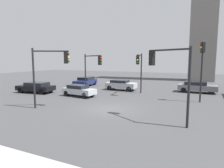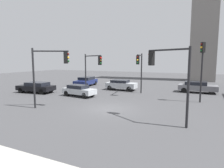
{
  "view_description": "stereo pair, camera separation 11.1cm",
  "coord_description": "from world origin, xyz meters",
  "px_view_note": "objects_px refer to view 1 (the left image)",
  "views": [
    {
      "loc": [
        7.1,
        -14.62,
        4.17
      ],
      "look_at": [
        -1.5,
        3.79,
        1.63
      ],
      "focal_mm": 31.18,
      "sensor_mm": 36.0,
      "label": 1
    },
    {
      "loc": [
        7.2,
        -14.57,
        4.17
      ],
      "look_at": [
        -1.5,
        3.79,
        1.63
      ],
      "focal_mm": 31.18,
      "sensor_mm": 36.0,
      "label": 2
    }
  ],
  "objects_px": {
    "car_6": "(36,87)",
    "car_0": "(121,85)",
    "traffic_light_1": "(140,65)",
    "traffic_light_2": "(169,69)",
    "traffic_light_4": "(202,61)",
    "traffic_light_3": "(50,66)",
    "traffic_light_0": "(92,65)",
    "car_4": "(79,90)",
    "car_3": "(86,81)",
    "car_1": "(197,87)"
  },
  "relations": [
    {
      "from": "car_0",
      "to": "car_6",
      "type": "relative_size",
      "value": 0.86
    },
    {
      "from": "car_1",
      "to": "traffic_light_4",
      "type": "bearing_deg",
      "value": -85.98
    },
    {
      "from": "car_0",
      "to": "traffic_light_3",
      "type": "bearing_deg",
      "value": -99.52
    },
    {
      "from": "traffic_light_0",
      "to": "traffic_light_3",
      "type": "height_order",
      "value": "traffic_light_3"
    },
    {
      "from": "car_1",
      "to": "traffic_light_3",
      "type": "bearing_deg",
      "value": -129.07
    },
    {
      "from": "car_4",
      "to": "car_3",
      "type": "bearing_deg",
      "value": 124.39
    },
    {
      "from": "car_4",
      "to": "car_6",
      "type": "relative_size",
      "value": 0.84
    },
    {
      "from": "car_1",
      "to": "car_3",
      "type": "relative_size",
      "value": 0.93
    },
    {
      "from": "traffic_light_2",
      "to": "traffic_light_4",
      "type": "distance_m",
      "value": 7.85
    },
    {
      "from": "traffic_light_3",
      "to": "car_0",
      "type": "bearing_deg",
      "value": 52.48
    },
    {
      "from": "traffic_light_4",
      "to": "car_6",
      "type": "relative_size",
      "value": 1.2
    },
    {
      "from": "traffic_light_2",
      "to": "traffic_light_3",
      "type": "height_order",
      "value": "traffic_light_3"
    },
    {
      "from": "car_3",
      "to": "traffic_light_2",
      "type": "bearing_deg",
      "value": 42.49
    },
    {
      "from": "car_0",
      "to": "car_3",
      "type": "height_order",
      "value": "car_3"
    },
    {
      "from": "traffic_light_0",
      "to": "car_4",
      "type": "distance_m",
      "value": 3.53
    },
    {
      "from": "traffic_light_2",
      "to": "car_1",
      "type": "height_order",
      "value": "traffic_light_2"
    },
    {
      "from": "traffic_light_0",
      "to": "traffic_light_4",
      "type": "distance_m",
      "value": 12.03
    },
    {
      "from": "traffic_light_4",
      "to": "traffic_light_1",
      "type": "bearing_deg",
      "value": -55.82
    },
    {
      "from": "traffic_light_0",
      "to": "car_6",
      "type": "height_order",
      "value": "traffic_light_0"
    },
    {
      "from": "traffic_light_1",
      "to": "car_4",
      "type": "xyz_separation_m",
      "value": [
        -5.97,
        -3.87,
        -2.8
      ]
    },
    {
      "from": "car_0",
      "to": "traffic_light_0",
      "type": "bearing_deg",
      "value": -116.48
    },
    {
      "from": "traffic_light_3",
      "to": "traffic_light_4",
      "type": "xyz_separation_m",
      "value": [
        11.72,
        7.94,
        0.38
      ]
    },
    {
      "from": "car_0",
      "to": "traffic_light_2",
      "type": "bearing_deg",
      "value": -55.91
    },
    {
      "from": "traffic_light_0",
      "to": "traffic_light_2",
      "type": "bearing_deg",
      "value": -2.5
    },
    {
      "from": "traffic_light_3",
      "to": "car_0",
      "type": "relative_size",
      "value": 1.24
    },
    {
      "from": "car_1",
      "to": "car_4",
      "type": "height_order",
      "value": "car_1"
    },
    {
      "from": "traffic_light_2",
      "to": "car_3",
      "type": "relative_size",
      "value": 1.0
    },
    {
      "from": "traffic_light_0",
      "to": "car_3",
      "type": "xyz_separation_m",
      "value": [
        -4.76,
        5.89,
        -2.77
      ]
    },
    {
      "from": "traffic_light_2",
      "to": "car_1",
      "type": "distance_m",
      "value": 14.03
    },
    {
      "from": "car_6",
      "to": "car_0",
      "type": "bearing_deg",
      "value": -150.48
    },
    {
      "from": "traffic_light_2",
      "to": "traffic_light_1",
      "type": "bearing_deg",
      "value": -34.56
    },
    {
      "from": "traffic_light_2",
      "to": "car_6",
      "type": "bearing_deg",
      "value": 11.75
    },
    {
      "from": "traffic_light_0",
      "to": "traffic_light_3",
      "type": "distance_m",
      "value": 7.51
    },
    {
      "from": "traffic_light_0",
      "to": "car_3",
      "type": "relative_size",
      "value": 0.99
    },
    {
      "from": "traffic_light_3",
      "to": "car_4",
      "type": "xyz_separation_m",
      "value": [
        -0.91,
        5.49,
        -2.95
      ]
    },
    {
      "from": "traffic_light_3",
      "to": "car_6",
      "type": "bearing_deg",
      "value": 115.02
    },
    {
      "from": "traffic_light_4",
      "to": "car_4",
      "type": "xyz_separation_m",
      "value": [
        -12.63,
        -2.45,
        -3.32
      ]
    },
    {
      "from": "traffic_light_1",
      "to": "traffic_light_4",
      "type": "distance_m",
      "value": 6.83
    },
    {
      "from": "traffic_light_0",
      "to": "traffic_light_3",
      "type": "relative_size",
      "value": 0.95
    },
    {
      "from": "car_4",
      "to": "car_6",
      "type": "height_order",
      "value": "car_6"
    },
    {
      "from": "traffic_light_0",
      "to": "traffic_light_1",
      "type": "xyz_separation_m",
      "value": [
        5.35,
        1.87,
        -0.03
      ]
    },
    {
      "from": "traffic_light_0",
      "to": "car_1",
      "type": "distance_m",
      "value": 13.55
    },
    {
      "from": "traffic_light_4",
      "to": "car_4",
      "type": "distance_m",
      "value": 13.29
    },
    {
      "from": "car_1",
      "to": "car_4",
      "type": "xyz_separation_m",
      "value": [
        -12.18,
        -8.51,
        -0.05
      ]
    },
    {
      "from": "traffic_light_0",
      "to": "car_0",
      "type": "bearing_deg",
      "value": 97.63
    },
    {
      "from": "traffic_light_1",
      "to": "car_3",
      "type": "distance_m",
      "value": 11.22
    },
    {
      "from": "traffic_light_1",
      "to": "car_1",
      "type": "relative_size",
      "value": 1.07
    },
    {
      "from": "traffic_light_2",
      "to": "traffic_light_3",
      "type": "distance_m",
      "value": 9.8
    },
    {
      "from": "traffic_light_1",
      "to": "car_6",
      "type": "xyz_separation_m",
      "value": [
        -12.32,
        -4.14,
        -2.78
      ]
    },
    {
      "from": "traffic_light_2",
      "to": "car_4",
      "type": "bearing_deg",
      "value": 2.05
    }
  ]
}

